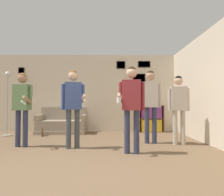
% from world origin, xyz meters
% --- Properties ---
extents(ground_plane, '(20.00, 20.00, 0.00)m').
position_xyz_m(ground_plane, '(0.00, 0.00, 0.00)').
color(ground_plane, brown).
extents(wall_back, '(8.31, 0.08, 2.70)m').
position_xyz_m(wall_back, '(0.01, 4.32, 1.36)').
color(wall_back, beige).
rests_on(wall_back, ground_plane).
extents(wall_right, '(0.06, 6.69, 2.70)m').
position_xyz_m(wall_right, '(2.99, 2.15, 1.35)').
color(wall_right, beige).
rests_on(wall_right, ground_plane).
extents(couch, '(1.59, 0.80, 0.84)m').
position_xyz_m(couch, '(-0.91, 3.90, 0.28)').
color(couch, gray).
rests_on(couch, ground_plane).
extents(bookshelf, '(0.85, 0.30, 0.91)m').
position_xyz_m(bookshelf, '(2.08, 4.10, 0.45)').
color(bookshelf, brown).
rests_on(bookshelf, ground_plane).
extents(floor_lamp, '(0.28, 0.28, 1.94)m').
position_xyz_m(floor_lamp, '(-2.43, 3.30, 1.24)').
color(floor_lamp, '#ADA89E').
rests_on(floor_lamp, ground_plane).
extents(person_player_foreground_left, '(0.49, 0.51, 1.65)m').
position_xyz_m(person_player_foreground_left, '(-1.31, 1.74, 1.01)').
color(person_player_foreground_left, '#2D334C').
rests_on(person_player_foreground_left, ground_plane).
extents(person_player_foreground_center, '(0.55, 0.43, 1.69)m').
position_xyz_m(person_player_foreground_center, '(-0.14, 1.58, 1.04)').
color(person_player_foreground_center, '#3D4247').
rests_on(person_player_foreground_center, ground_plane).
extents(person_watcher_holding_cup, '(0.55, 0.40, 1.68)m').
position_xyz_m(person_watcher_holding_cup, '(1.08, 1.10, 1.04)').
color(person_watcher_holding_cup, '#2D334C').
rests_on(person_watcher_holding_cup, ground_plane).
extents(person_spectator_near_bookshelf, '(0.50, 0.25, 1.78)m').
position_xyz_m(person_spectator_near_bookshelf, '(1.65, 2.10, 1.10)').
color(person_spectator_near_bookshelf, '#2D334C').
rests_on(person_spectator_near_bookshelf, ground_plane).
extents(person_spectator_far_right, '(0.50, 0.22, 1.62)m').
position_xyz_m(person_spectator_far_right, '(2.28, 1.93, 0.99)').
color(person_spectator_far_right, '#B7AD99').
rests_on(person_spectator_far_right, ground_plane).
extents(bottle_on_floor, '(0.06, 0.06, 0.26)m').
position_xyz_m(bottle_on_floor, '(-1.31, 3.14, 0.10)').
color(bottle_on_floor, brown).
rests_on(bottle_on_floor, ground_plane).
extents(drinking_cup, '(0.08, 0.08, 0.09)m').
position_xyz_m(drinking_cup, '(2.03, 4.10, 0.96)').
color(drinking_cup, white).
rests_on(drinking_cup, bookshelf).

